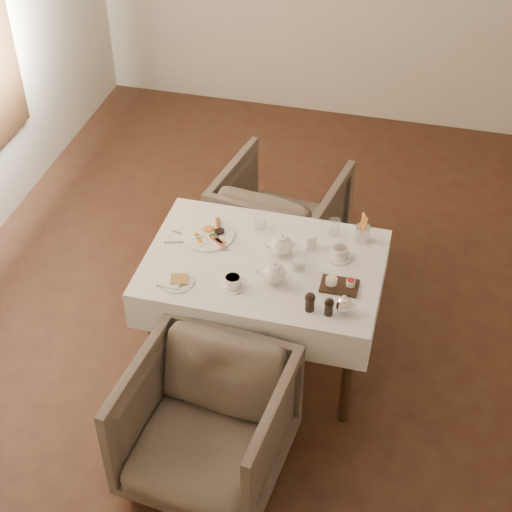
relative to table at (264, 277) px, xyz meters
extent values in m
plane|color=black|center=(0.10, 0.49, -0.64)|extent=(5.00, 5.00, 0.00)
cube|color=black|center=(0.00, 0.00, 0.08)|extent=(1.20, 0.80, 0.04)
cube|color=silver|center=(0.00, 0.00, 0.00)|extent=(1.28, 0.88, 0.23)
cylinder|color=black|center=(-0.54, 0.34, -0.29)|extent=(0.06, 0.06, 0.70)
cylinder|color=black|center=(0.54, 0.34, -0.29)|extent=(0.06, 0.06, 0.70)
cylinder|color=black|center=(-0.54, -0.34, -0.29)|extent=(0.06, 0.06, 0.70)
cylinder|color=black|center=(0.54, -0.34, -0.29)|extent=(0.06, 0.06, 0.70)
imported|color=#4E4339|center=(-0.09, -0.83, -0.28)|extent=(0.84, 0.86, 0.71)
imported|color=#4E4339|center=(-0.11, 0.92, -0.29)|extent=(0.88, 0.89, 0.70)
cylinder|color=white|center=(-0.36, 0.13, 0.12)|extent=(0.29, 0.29, 0.01)
ellipsoid|color=orange|center=(-0.37, 0.18, 0.14)|extent=(0.07, 0.07, 0.03)
cylinder|color=brown|center=(-0.32, 0.22, 0.14)|extent=(0.06, 0.11, 0.03)
cylinder|color=black|center=(-0.30, 0.17, 0.14)|extent=(0.05, 0.05, 0.02)
cube|color=maroon|center=(-0.28, 0.08, 0.13)|extent=(0.10, 0.09, 0.01)
ellipsoid|color=#264C19|center=(-0.32, 0.13, 0.13)|extent=(0.06, 0.05, 0.02)
cylinder|color=white|center=(-0.40, -0.28, 0.12)|extent=(0.18, 0.18, 0.01)
cube|color=olive|center=(-0.39, -0.27, 0.13)|extent=(0.11, 0.10, 0.01)
cube|color=silver|center=(-0.43, -0.30, 0.13)|extent=(0.13, 0.10, 0.01)
cylinder|color=white|center=(0.22, 0.19, 0.16)|extent=(0.08, 0.08, 0.07)
cylinder|color=white|center=(-0.11, -0.24, 0.12)|extent=(0.13, 0.13, 0.01)
cylinder|color=white|center=(-0.11, -0.24, 0.15)|extent=(0.10, 0.10, 0.06)
cylinder|color=#9E7347|center=(-0.11, -0.24, 0.18)|extent=(0.08, 0.08, 0.00)
cylinder|color=white|center=(0.39, 0.13, 0.12)|extent=(0.14, 0.14, 0.01)
cylinder|color=white|center=(0.39, 0.13, 0.16)|extent=(0.11, 0.11, 0.06)
cylinder|color=#9E7347|center=(0.39, 0.13, 0.18)|extent=(0.08, 0.08, 0.00)
cylinder|color=silver|center=(-0.09, 0.28, 0.16)|extent=(0.09, 0.09, 0.10)
cylinder|color=silver|center=(0.19, -0.01, 0.17)|extent=(0.08, 0.08, 0.10)
cylinder|color=silver|center=(0.33, 0.33, 0.16)|extent=(0.08, 0.08, 0.09)
cube|color=black|center=(0.43, -0.10, 0.13)|extent=(0.20, 0.13, 0.02)
cylinder|color=white|center=(0.39, -0.10, 0.15)|extent=(0.06, 0.06, 0.03)
cylinder|color=maroon|center=(0.48, -0.09, 0.15)|extent=(0.05, 0.05, 0.03)
cylinder|color=silver|center=(0.49, 0.31, 0.17)|extent=(0.08, 0.08, 0.10)
cube|color=silver|center=(-0.48, 0.10, 0.12)|extent=(0.18, 0.06, 0.00)
cube|color=silver|center=(-0.48, 0.04, 0.12)|extent=(0.20, 0.07, 0.00)
camera|label=1|loc=(0.75, -3.12, 2.86)|focal=55.00mm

